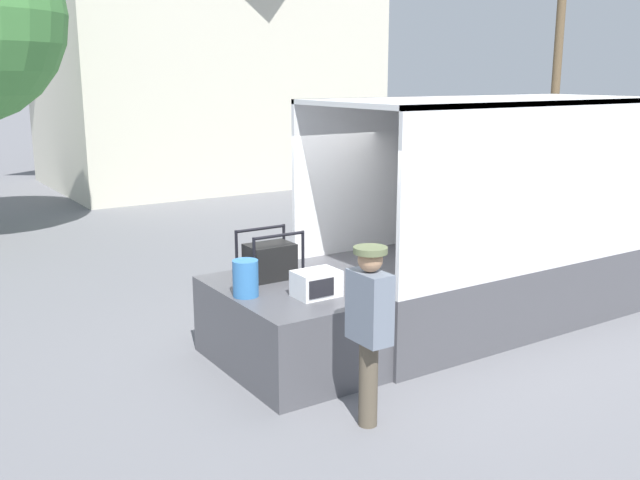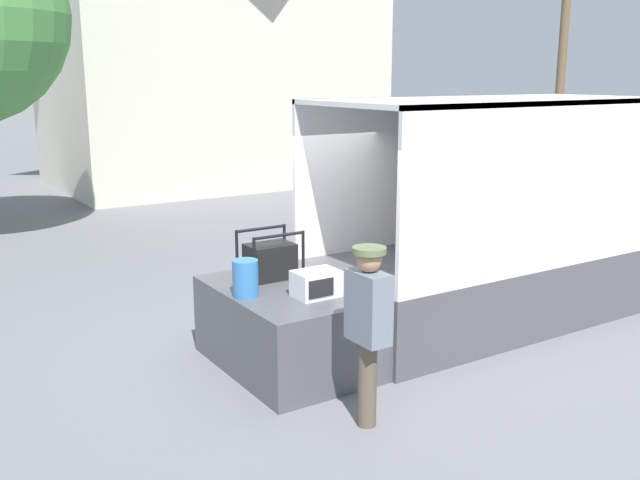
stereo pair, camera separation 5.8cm
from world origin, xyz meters
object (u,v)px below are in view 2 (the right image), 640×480
worker_person (368,318)px  utility_pole (563,40)px  microwave (316,284)px  portable_generator (272,260)px  box_truck (557,242)px  orange_bucket (245,278)px

worker_person → utility_pole: utility_pole is taller
worker_person → utility_pole: (15.51, 10.65, 3.23)m
microwave → utility_pole: size_ratio=0.06×
portable_generator → utility_pole: bearing=29.2°
box_truck → utility_pole: size_ratio=0.82×
box_truck → worker_person: 4.89m
microwave → worker_person: (-0.20, -1.20, 0.01)m
portable_generator → orange_bucket: portable_generator is taller
orange_bucket → worker_person: bearing=-75.1°
box_truck → portable_generator: 4.50m
box_truck → worker_person: bearing=-160.4°
box_truck → worker_person: size_ratio=3.90×
box_truck → orange_bucket: box_truck is taller
microwave → box_truck: bearing=5.6°
microwave → worker_person: 1.22m
microwave → worker_person: bearing=-99.3°
orange_bucket → utility_pole: bearing=29.5°
orange_bucket → box_truck: bearing=0.1°
box_truck → worker_person: box_truck is taller
microwave → portable_generator: (-0.06, 0.87, 0.07)m
microwave → utility_pole: 18.28m
portable_generator → utility_pole: 17.88m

